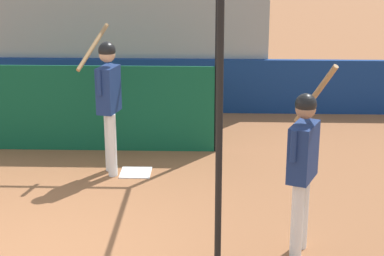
% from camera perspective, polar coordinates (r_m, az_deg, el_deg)
% --- Properties ---
extents(outfield_wall, '(24.00, 0.12, 1.03)m').
position_cam_1_polar(outfield_wall, '(12.37, -7.18, 3.78)').
color(outfield_wall, navy).
rests_on(outfield_wall, ground).
extents(bleacher_section, '(5.95, 2.40, 2.31)m').
position_cam_1_polar(bleacher_section, '(13.46, -6.47, 7.69)').
color(bleacher_section, '#9E9E99').
rests_on(bleacher_section, ground).
extents(batting_cage, '(4.24, 3.63, 2.83)m').
position_cam_1_polar(batting_cage, '(9.56, -10.37, 3.70)').
color(batting_cage, black).
rests_on(batting_cage, ground).
extents(home_plate, '(0.44, 0.44, 0.02)m').
position_cam_1_polar(home_plate, '(9.35, -5.02, -3.96)').
color(home_plate, white).
rests_on(home_plate, ground).
extents(player_batter, '(0.60, 0.93, 2.07)m').
position_cam_1_polar(player_batter, '(9.05, -7.46, 3.02)').
color(player_batter, white).
rests_on(player_batter, ground).
extents(player_waiting, '(0.54, 0.81, 2.06)m').
position_cam_1_polar(player_waiting, '(6.84, 9.84, -2.65)').
color(player_waiting, white).
rests_on(player_waiting, ground).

